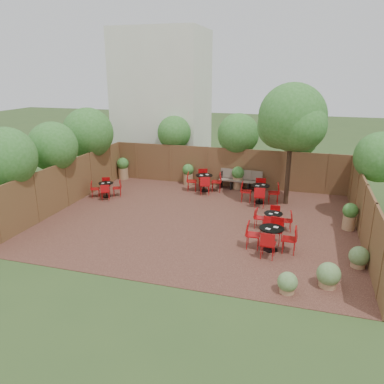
% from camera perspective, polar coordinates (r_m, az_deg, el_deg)
% --- Properties ---
extents(ground, '(80.00, 80.00, 0.00)m').
position_cam_1_polar(ground, '(15.38, 1.04, -4.24)').
color(ground, '#354F23').
rests_on(ground, ground).
extents(courtyard_paving, '(12.00, 10.00, 0.02)m').
position_cam_1_polar(courtyard_paving, '(15.38, 1.04, -4.20)').
color(courtyard_paving, '#3D2119').
rests_on(courtyard_paving, ground).
extents(fence_back, '(12.00, 0.08, 2.00)m').
position_cam_1_polar(fence_back, '(19.72, 4.99, 3.69)').
color(fence_back, brown).
rests_on(fence_back, ground).
extents(fence_left, '(0.08, 10.00, 2.00)m').
position_cam_1_polar(fence_left, '(17.55, -18.16, 1.10)').
color(fence_left, brown).
rests_on(fence_left, ground).
extents(fence_right, '(0.08, 10.00, 2.00)m').
position_cam_1_polar(fence_right, '(14.71, 24.22, -2.75)').
color(fence_right, brown).
rests_on(fence_right, ground).
extents(neighbour_building, '(5.00, 4.00, 8.00)m').
position_cam_1_polar(neighbour_building, '(23.36, -4.39, 13.34)').
color(neighbour_building, silver).
rests_on(neighbour_building, ground).
extents(overhang_foliage, '(15.42, 10.38, 2.51)m').
position_cam_1_polar(overhang_foliage, '(17.74, -5.51, 7.56)').
color(overhang_foliage, '#2E6B22').
rests_on(overhang_foliage, ground).
extents(courtyard_tree, '(2.94, 2.87, 5.27)m').
position_cam_1_polar(courtyard_tree, '(16.91, 14.63, 10.22)').
color(courtyard_tree, black).
rests_on(courtyard_tree, courtyard_paving).
extents(park_bench_left, '(1.61, 0.64, 0.97)m').
position_cam_1_polar(park_bench_left, '(19.29, 8.09, 1.79)').
color(park_bench_left, brown).
rests_on(park_bench_left, courtyard_paving).
extents(park_bench_right, '(1.61, 0.61, 0.97)m').
position_cam_1_polar(park_bench_right, '(19.38, 6.46, 1.93)').
color(park_bench_right, brown).
rests_on(park_bench_right, courtyard_paving).
extents(bistro_tables, '(9.55, 7.40, 0.94)m').
position_cam_1_polar(bistro_tables, '(16.35, 4.69, -1.19)').
color(bistro_tables, black).
rests_on(bistro_tables, courtyard_paving).
extents(planters, '(11.90, 4.60, 1.18)m').
position_cam_1_polar(planters, '(18.96, 1.82, 2.00)').
color(planters, '#9B744D').
rests_on(planters, courtyard_paving).
extents(low_shrubs, '(2.56, 2.65, 0.71)m').
position_cam_1_polar(low_shrubs, '(11.70, 19.83, -10.97)').
color(low_shrubs, '#9B744D').
rests_on(low_shrubs, courtyard_paving).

